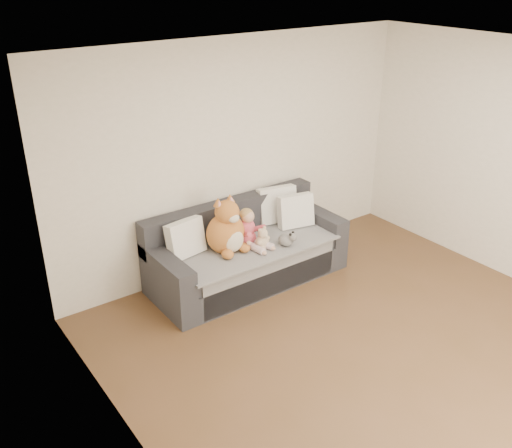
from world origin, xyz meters
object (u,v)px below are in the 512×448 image
(teddy_bear, at_px, (263,240))
(sippy_cup, at_px, (262,242))
(sofa, at_px, (246,254))
(toddler, at_px, (249,230))
(plush_cat, at_px, (227,230))

(teddy_bear, distance_m, sippy_cup, 0.05)
(sofa, height_order, toddler, toddler)
(toddler, distance_m, teddy_bear, 0.18)
(sofa, distance_m, toddler, 0.36)
(teddy_bear, height_order, sippy_cup, teddy_bear)
(sofa, height_order, sippy_cup, sofa)
(sofa, xyz_separation_m, teddy_bear, (0.05, -0.24, 0.26))
(plush_cat, distance_m, sippy_cup, 0.42)
(sippy_cup, bearing_deg, plush_cat, 155.43)
(plush_cat, relative_size, sippy_cup, 6.31)
(sofa, relative_size, teddy_bear, 8.87)
(sofa, height_order, teddy_bear, sofa)
(toddler, relative_size, sippy_cup, 4.23)
(toddler, distance_m, sippy_cup, 0.19)
(toddler, relative_size, plush_cat, 0.67)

